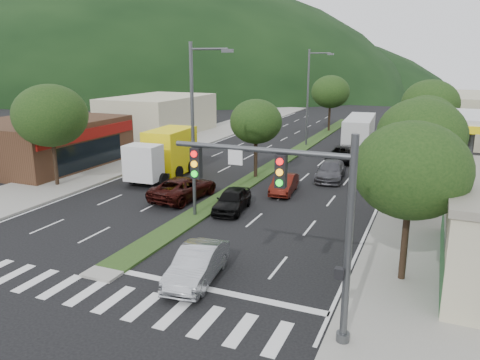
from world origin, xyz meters
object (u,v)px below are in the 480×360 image
at_px(tree_r_d, 430,104).
at_px(motorhome, 359,133).
at_px(tree_med_near, 256,122).
at_px(tree_r_b, 421,135).
at_px(box_truck, 165,155).
at_px(tree_r_e, 432,98).
at_px(tree_r_c, 426,122).
at_px(car_queue_a, 232,200).
at_px(streetlight_mid, 310,93).
at_px(sedan_silver, 197,264).
at_px(car_queue_c, 284,184).
at_px(suv_maroon, 184,188).
at_px(car_queue_d, 342,155).
at_px(tree_med_far, 330,92).
at_px(streetlight_near, 196,123).
at_px(car_queue_b, 331,171).
at_px(tree_l_a, 50,116).
at_px(tree_r_a, 411,170).
at_px(traffic_signal, 300,205).

distance_m(tree_r_d, motorhome, 7.60).
bearing_deg(tree_r_d, tree_med_near, -135.00).
height_order(tree_r_b, box_truck, tree_r_b).
bearing_deg(motorhome, tree_r_b, -76.37).
bearing_deg(tree_r_e, tree_r_c, -90.00).
xyz_separation_m(tree_r_e, car_queue_a, (-10.38, -30.20, -4.19)).
height_order(tree_med_near, streetlight_mid, streetlight_mid).
relative_size(streetlight_mid, sedan_silver, 2.26).
bearing_deg(car_queue_c, suv_maroon, -151.73).
bearing_deg(car_queue_d, tree_med_far, 107.99).
xyz_separation_m(streetlight_near, car_queue_b, (5.33, 11.80, -4.88)).
relative_size(tree_r_d, box_truck, 0.95).
distance_m(car_queue_b, motorhome, 12.61).
bearing_deg(tree_r_b, streetlight_mid, 119.32).
bearing_deg(streetlight_near, sedan_silver, -62.18).
relative_size(tree_r_e, box_truck, 0.89).
bearing_deg(tree_l_a, tree_med_near, 32.62).
xyz_separation_m(streetlight_near, car_queue_a, (1.42, 1.80, -4.88)).
height_order(tree_r_a, tree_r_c, tree_r_a).
xyz_separation_m(streetlight_near, sedan_silver, (3.84, -7.28, -4.85)).
bearing_deg(tree_r_a, car_queue_b, 112.24).
bearing_deg(tree_r_a, tree_r_c, 90.00).
bearing_deg(car_queue_c, car_queue_a, -115.11).
distance_m(tree_med_near, tree_l_a, 14.86).
relative_size(tree_r_b, streetlight_mid, 0.69).
height_order(tree_med_far, streetlight_mid, streetlight_mid).
distance_m(car_queue_b, box_truck, 13.00).
bearing_deg(tree_med_far, traffic_signal, -78.78).
height_order(tree_r_a, tree_med_far, tree_med_far).
xyz_separation_m(tree_r_c, car_queue_a, (-10.38, -10.20, -4.05)).
height_order(tree_r_a, tree_med_near, tree_r_a).
height_order(tree_r_b, tree_med_far, tree_r_b).
height_order(suv_maroon, car_queue_c, suv_maroon).
bearing_deg(tree_med_far, tree_r_a, -73.30).
bearing_deg(tree_med_near, sedan_silver, -76.82).
bearing_deg(car_queue_d, streetlight_mid, 128.66).
bearing_deg(traffic_signal, car_queue_b, 99.29).
xyz_separation_m(tree_r_b, car_queue_a, (-10.38, -2.20, -4.34)).
xyz_separation_m(suv_maroon, car_queue_d, (7.45, 15.62, -0.08)).
relative_size(tree_r_d, suv_maroon, 1.32).
distance_m(tree_med_far, suv_maroon, 33.46).
bearing_deg(traffic_signal, tree_r_e, 85.91).
relative_size(tree_r_d, tree_r_e, 1.07).
xyz_separation_m(tree_r_e, streetlight_mid, (-11.79, -7.00, 0.69)).
bearing_deg(tree_med_far, car_queue_a, -87.28).
relative_size(tree_r_c, box_truck, 0.86).
relative_size(tree_r_e, car_queue_b, 1.38).
height_order(traffic_signal, streetlight_near, streetlight_near).
xyz_separation_m(streetlight_near, car_queue_d, (4.86, 18.51, -4.91)).
bearing_deg(box_truck, tree_r_b, 165.69).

